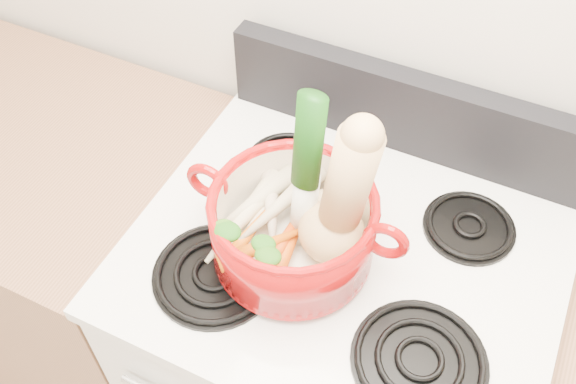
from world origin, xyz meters
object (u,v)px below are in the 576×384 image
at_px(stove_body, 333,364).
at_px(dutch_oven, 293,227).
at_px(leek, 305,173).
at_px(squash, 336,196).

height_order(stove_body, dutch_oven, dutch_oven).
bearing_deg(stove_body, leek, -154.92).
xyz_separation_m(dutch_oven, squash, (0.07, 0.01, 0.11)).
bearing_deg(dutch_oven, squash, 6.84).
bearing_deg(leek, squash, -10.04).
xyz_separation_m(squash, leek, (-0.06, 0.02, 0.01)).
bearing_deg(squash, stove_body, 85.27).
height_order(squash, leek, leek).
bearing_deg(stove_body, squash, -105.38).
bearing_deg(leek, dutch_oven, -103.36).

